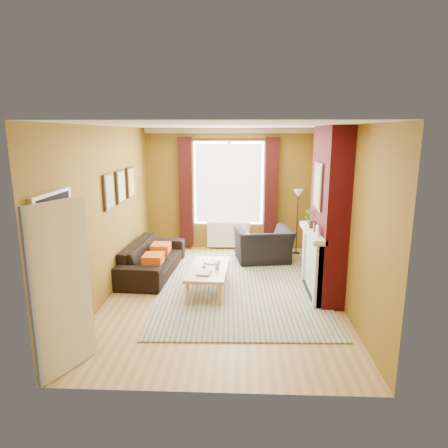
{
  "coord_description": "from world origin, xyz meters",
  "views": [
    {
      "loc": [
        0.29,
        -6.46,
        2.68
      ],
      "look_at": [
        0.0,
        0.25,
        1.15
      ],
      "focal_mm": 32.0,
      "sensor_mm": 36.0,
      "label": 1
    }
  ],
  "objects_px": {
    "wicker_stool": "(246,245)",
    "coffee_table": "(208,270)",
    "armchair": "(263,245)",
    "floor_lamp": "(298,204)",
    "sofa": "(153,258)"
  },
  "relations": [
    {
      "from": "wicker_stool",
      "to": "sofa",
      "type": "bearing_deg",
      "value": -145.41
    },
    {
      "from": "armchair",
      "to": "coffee_table",
      "type": "height_order",
      "value": "armchair"
    },
    {
      "from": "sofa",
      "to": "armchair",
      "type": "bearing_deg",
      "value": -65.82
    },
    {
      "from": "armchair",
      "to": "wicker_stool",
      "type": "relative_size",
      "value": 2.44
    },
    {
      "from": "armchair",
      "to": "coffee_table",
      "type": "distance_m",
      "value": 1.99
    },
    {
      "from": "armchair",
      "to": "wicker_stool",
      "type": "bearing_deg",
      "value": -60.05
    },
    {
      "from": "sofa",
      "to": "armchair",
      "type": "xyz_separation_m",
      "value": [
        2.19,
        0.81,
        0.06
      ]
    },
    {
      "from": "wicker_stool",
      "to": "coffee_table",
      "type": "bearing_deg",
      "value": -107.23
    },
    {
      "from": "sofa",
      "to": "armchair",
      "type": "relative_size",
      "value": 1.89
    },
    {
      "from": "sofa",
      "to": "wicker_stool",
      "type": "bearing_deg",
      "value": -51.61
    },
    {
      "from": "sofa",
      "to": "coffee_table",
      "type": "bearing_deg",
      "value": -123.78
    },
    {
      "from": "armchair",
      "to": "floor_lamp",
      "type": "bearing_deg",
      "value": -152.38
    },
    {
      "from": "wicker_stool",
      "to": "floor_lamp",
      "type": "bearing_deg",
      "value": 7.13
    },
    {
      "from": "armchair",
      "to": "floor_lamp",
      "type": "height_order",
      "value": "floor_lamp"
    },
    {
      "from": "sofa",
      "to": "wicker_stool",
      "type": "xyz_separation_m",
      "value": [
        1.82,
        1.26,
        -0.08
      ]
    }
  ]
}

